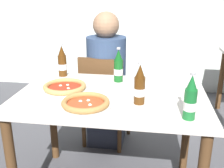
{
  "coord_description": "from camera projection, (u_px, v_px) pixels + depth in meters",
  "views": [
    {
      "loc": [
        0.24,
        -1.58,
        1.38
      ],
      "look_at": [
        0.0,
        0.05,
        0.8
      ],
      "focal_mm": 43.24,
      "sensor_mm": 36.0,
      "label": 1
    }
  ],
  "objects": [
    {
      "name": "diner_seated",
      "position": [
        107.0,
        84.0,
        2.4
      ],
      "size": [
        0.34,
        0.34,
        1.21
      ],
      "color": "#2D3342",
      "rests_on": "ground_plane"
    },
    {
      "name": "beer_bottle_extra",
      "position": [
        140.0,
        86.0,
        1.54
      ],
      "size": [
        0.07,
        0.07,
        0.25
      ],
      "color": "#512D0F",
      "rests_on": "dining_table_main"
    },
    {
      "name": "beer_bottle_center",
      "position": [
        62.0,
        63.0,
        2.04
      ],
      "size": [
        0.07,
        0.07,
        0.25
      ],
      "color": "#512D0F",
      "rests_on": "dining_table_main"
    },
    {
      "name": "napkin_with_cutlery",
      "position": [
        146.0,
        88.0,
        1.8
      ],
      "size": [
        0.23,
        0.23,
        0.01
      ],
      "color": "white",
      "rests_on": "dining_table_main"
    },
    {
      "name": "beer_bottle_right",
      "position": [
        190.0,
        100.0,
        1.35
      ],
      "size": [
        0.07,
        0.07,
        0.25
      ],
      "color": "#196B2D",
      "rests_on": "dining_table_main"
    },
    {
      "name": "pizza_marinara_far",
      "position": [
        86.0,
        103.0,
        1.52
      ],
      "size": [
        0.29,
        0.29,
        0.04
      ],
      "color": "white",
      "rests_on": "dining_table_main"
    },
    {
      "name": "beer_bottle_left",
      "position": [
        118.0,
        67.0,
        1.92
      ],
      "size": [
        0.07,
        0.07,
        0.25
      ],
      "color": "#14591E",
      "rests_on": "dining_table_main"
    },
    {
      "name": "dining_table_main",
      "position": [
        111.0,
        110.0,
        1.75
      ],
      "size": [
        1.2,
        0.8,
        0.75
      ],
      "color": "silver",
      "rests_on": "ground_plane"
    },
    {
      "name": "chair_behind_table",
      "position": [
        105.0,
        96.0,
        2.39
      ],
      "size": [
        0.45,
        0.45,
        0.85
      ],
      "rotation": [
        0.0,
        0.0,
        3.01
      ],
      "color": "brown",
      "rests_on": "ground_plane"
    },
    {
      "name": "pizza_margherita_near",
      "position": [
        65.0,
        87.0,
        1.77
      ],
      "size": [
        0.3,
        0.3,
        0.04
      ],
      "color": "white",
      "rests_on": "dining_table_main"
    }
  ]
}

